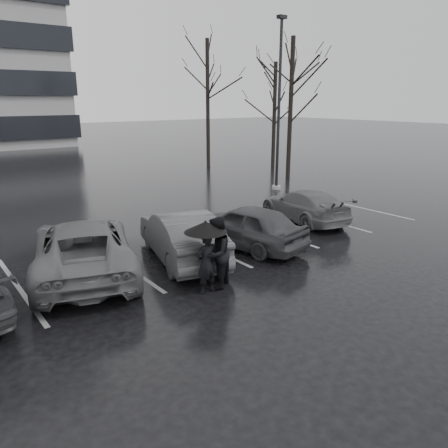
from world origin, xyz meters
name	(u,v)px	position (x,y,z in m)	size (l,w,h in m)	color
ground	(236,273)	(0.00, 0.00, 0.00)	(160.00, 160.00, 0.00)	black
car_main	(246,226)	(1.63, 1.53, 0.70)	(1.64, 4.09, 1.39)	black
car_west_a	(181,235)	(-0.60, 1.82, 0.73)	(1.55, 4.43, 1.46)	#2C2C2F
car_west_b	(83,247)	(-3.31, 2.43, 0.75)	(2.49, 5.40, 1.50)	#434345
car_east	(304,205)	(5.45, 2.59, 0.61)	(1.72, 4.22, 1.22)	#434345
pedestrian_left	(206,263)	(-1.36, -0.56, 0.76)	(0.56, 0.37, 1.53)	black
pedestrian_right	(216,253)	(-0.99, -0.46, 0.91)	(0.89, 0.69, 1.83)	black
umbrella	(206,227)	(-1.26, -0.39, 1.62)	(1.05, 1.05, 1.78)	black
lamp_post	(279,114)	(8.91, 7.77, 3.86)	(0.46, 0.46, 8.44)	#969598
stall_stripes	(165,254)	(-0.80, 2.50, 0.00)	(19.72, 5.00, 0.00)	#959698
tree_east	(290,109)	(12.00, 10.00, 4.00)	(0.26, 0.26, 8.00)	black
tree_ne	(274,115)	(14.50, 14.00, 3.50)	(0.26, 0.26, 7.00)	black
tree_north	(208,104)	(11.00, 17.00, 4.25)	(0.26, 0.26, 8.50)	black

